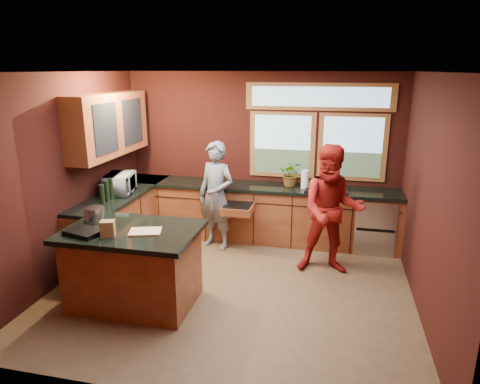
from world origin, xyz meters
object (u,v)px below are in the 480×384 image
(island, at_px, (134,266))
(stock_pot, at_px, (95,214))
(cutting_board, at_px, (145,231))
(person_grey, at_px, (216,196))
(person_red, at_px, (332,210))

(island, xyz_separation_m, stock_pot, (-0.55, 0.15, 0.56))
(cutting_board, distance_m, stock_pot, 0.78)
(person_grey, xyz_separation_m, cutting_board, (-0.29, -1.91, 0.11))
(person_red, height_order, stock_pot, person_red)
(island, distance_m, person_grey, 1.96)
(person_red, bearing_deg, person_grey, 158.90)
(stock_pot, bearing_deg, person_red, 23.56)
(island, bearing_deg, stock_pot, 164.74)
(island, xyz_separation_m, person_red, (2.25, 1.37, 0.42))
(person_grey, height_order, cutting_board, person_grey)
(cutting_board, bearing_deg, stock_pot, 165.07)
(island, distance_m, person_red, 2.67)
(island, bearing_deg, person_red, 31.34)
(cutting_board, bearing_deg, person_red, 34.71)
(island, relative_size, person_grey, 0.92)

